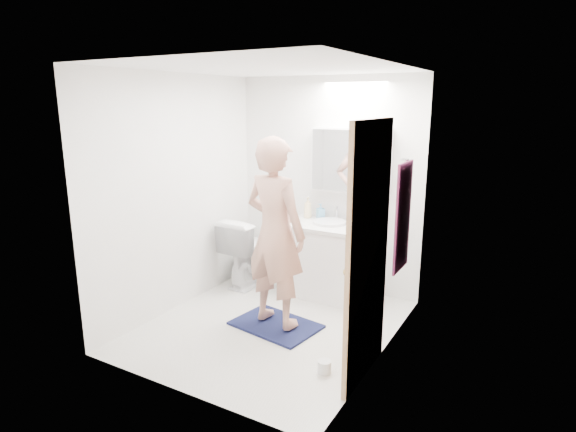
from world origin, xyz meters
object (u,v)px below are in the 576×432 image
Objects in this scene: person at (275,233)px; toothbrush_cup at (353,219)px; soap_bottle_b at (321,211)px; vanity_cabinet at (328,262)px; medicine_cabinet at (350,161)px; soap_bottle_a at (308,208)px; toilet_paper_roll at (324,367)px; toilet at (252,250)px.

person is 1.16m from toothbrush_cup.
soap_bottle_b is at bearing 177.14° from toothbrush_cup.
toothbrush_cup reaches higher than vanity_cabinet.
medicine_cabinet reaches higher than toothbrush_cup.
soap_bottle_a is (-0.33, 0.15, 0.55)m from vanity_cabinet.
toilet_paper_roll is (0.75, -0.50, -0.89)m from person.
soap_bottle_a is at bearing -168.57° from soap_bottle_b.
vanity_cabinet is at bearing -87.28° from person.
person reaches higher than soap_bottle_b.
toilet_paper_roll is (0.83, -1.63, -0.86)m from soap_bottle_b.
person is at bearing -102.31° from medicine_cabinet.
soap_bottle_b is (0.15, 0.03, -0.03)m from soap_bottle_a.
toilet_paper_roll is at bearing -73.16° from medicine_cabinet.
person reaches higher than toilet.
vanity_cabinet is 5.09× the size of soap_bottle_b.
toilet is 2.10m from toilet_paper_roll.
toilet reaches higher than vanity_cabinet.
medicine_cabinet is 0.49× the size of person.
medicine_cabinet is 8.00× the size of toilet_paper_roll.
medicine_cabinet is 1.57m from toilet.
soap_bottle_a is at bearing 155.53° from vanity_cabinet.
toilet is at bearing 139.93° from toilet_paper_roll.
toilet_paper_roll is at bearing 143.07° from toilet.
medicine_cabinet is at bearing 106.84° from toilet_paper_roll.
soap_bottle_a is 2.20× the size of toilet_paper_roll.
toothbrush_cup is at bearing -97.24° from person.
medicine_cabinet is at bearing -93.37° from person.
vanity_cabinet is at bearing -44.81° from soap_bottle_b.
vanity_cabinet is 1.10× the size of toilet.
toilet_paper_roll is at bearing -74.94° from toothbrush_cup.
medicine_cabinet reaches higher than toilet.
soap_bottle_a is 0.15m from soap_bottle_b.
toothbrush_cup is (0.07, -0.05, -0.63)m from medicine_cabinet.
toothbrush_cup is (0.22, 0.16, 0.48)m from vanity_cabinet.
soap_bottle_a reaches higher than vanity_cabinet.
vanity_cabinet is at bearing -125.49° from medicine_cabinet.
soap_bottle_a reaches higher than toilet_paper_roll.
soap_bottle_a is (-0.23, 1.10, 0.00)m from person.
person is at bearing -106.19° from toothbrush_cup.
medicine_cabinet is 1.08× the size of toilet.
toilet is at bearing -156.32° from soap_bottle_a.
soap_bottle_b reaches higher than toilet_paper_roll.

